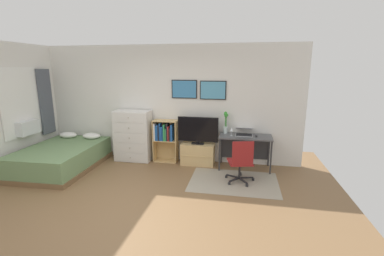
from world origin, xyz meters
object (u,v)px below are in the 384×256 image
(desk, at_px, (245,141))
(wine_glass, at_px, (232,130))
(television, at_px, (198,130))
(bed, at_px, (62,157))
(tv_stand, at_px, (198,154))
(office_chair, at_px, (241,160))
(computer_mouse, at_px, (256,136))
(bookshelf, at_px, (165,136))
(bamboo_vase, at_px, (226,121))
(laptop, at_px, (244,132))
(dresser, at_px, (133,136))

(desk, height_order, wine_glass, wine_glass)
(television, distance_m, wine_glass, 0.76)
(bed, relative_size, tv_stand, 2.76)
(office_chair, relative_size, computer_mouse, 8.27)
(desk, relative_size, wine_glass, 6.24)
(wine_glass, bearing_deg, bookshelf, 173.78)
(computer_mouse, distance_m, bamboo_vase, 0.74)
(office_chair, relative_size, bamboo_vase, 1.75)
(tv_stand, distance_m, television, 0.56)
(computer_mouse, bearing_deg, office_chair, -110.95)
(bed, xyz_separation_m, desk, (3.96, 0.81, 0.34))
(bed, relative_size, office_chair, 2.41)
(computer_mouse, height_order, bamboo_vase, bamboo_vase)
(office_chair, bearing_deg, laptop, 73.32)
(computer_mouse, bearing_deg, dresser, 178.37)
(dresser, relative_size, computer_mouse, 11.56)
(bed, bearing_deg, bookshelf, 20.16)
(dresser, distance_m, bamboo_vase, 2.21)
(television, bearing_deg, bamboo_vase, 10.24)
(television, distance_m, office_chair, 1.35)
(bed, bearing_deg, wine_glass, 8.70)
(tv_stand, relative_size, wine_glass, 4.17)
(television, bearing_deg, wine_glass, -7.84)
(television, relative_size, wine_glass, 5.11)
(bookshelf, bearing_deg, laptop, -0.30)
(bamboo_vase, bearing_deg, computer_mouse, -15.31)
(dresser, height_order, computer_mouse, dresser)
(office_chair, xyz_separation_m, computer_mouse, (0.30, 0.78, 0.30))
(tv_stand, bearing_deg, desk, -0.04)
(laptop, height_order, wine_glass, wine_glass)
(office_chair, bearing_deg, bed, 165.13)
(tv_stand, bearing_deg, wine_glass, -9.51)
(bed, relative_size, television, 2.26)
(bookshelf, distance_m, laptop, 1.83)
(bamboo_vase, bearing_deg, laptop, -7.47)
(television, height_order, office_chair, television)
(computer_mouse, bearing_deg, bed, -170.26)
(television, xyz_separation_m, laptop, (1.02, 0.06, 0.00))
(television, bearing_deg, office_chair, -41.12)
(tv_stand, height_order, office_chair, office_chair)
(bookshelf, relative_size, tv_stand, 1.32)
(dresser, bearing_deg, wine_glass, -2.75)
(dresser, distance_m, wine_glass, 2.34)
(desk, height_order, laptop, laptop)
(desk, bearing_deg, bed, -168.40)
(office_chair, distance_m, laptop, 0.98)
(bed, distance_m, laptop, 4.06)
(bookshelf, bearing_deg, dresser, -175.67)
(office_chair, distance_m, bamboo_vase, 1.17)
(laptop, height_order, bamboo_vase, bamboo_vase)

